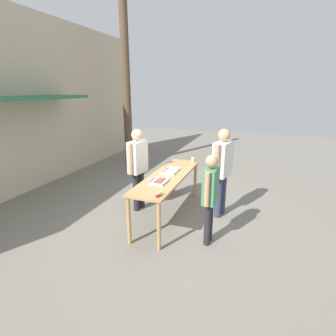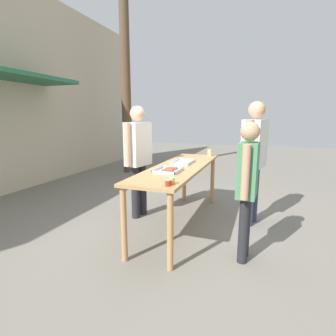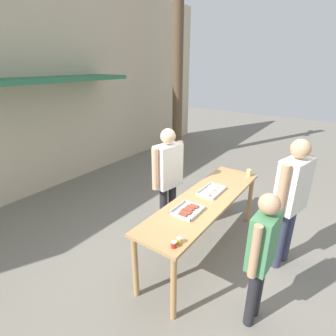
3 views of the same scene
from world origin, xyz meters
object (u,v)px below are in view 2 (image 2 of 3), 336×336
(person_server_behind_table, at_px, (138,152))
(food_tray_buns, at_px, (183,162))
(condiment_jar_ketchup, at_px, (172,181))
(person_customer_with_cup, at_px, (254,153))
(food_tray_sausages, at_px, (168,171))
(person_customer_holding_hotdog, at_px, (247,180))
(condiment_jar_mustard, at_px, (168,183))
(beer_cup, at_px, (210,153))
(utility_pole, at_px, (125,61))

(person_server_behind_table, bearing_deg, food_tray_buns, -72.74)
(condiment_jar_ketchup, height_order, person_customer_with_cup, person_customer_with_cup)
(food_tray_sausages, height_order, person_customer_with_cup, person_customer_with_cup)
(person_customer_holding_hotdog, distance_m, person_customer_with_cup, 1.13)
(condiment_jar_mustard, bearing_deg, food_tray_buns, 10.45)
(condiment_jar_mustard, relative_size, person_customer_holding_hotdog, 0.04)
(condiment_jar_ketchup, distance_m, person_customer_holding_hotdog, 0.84)
(food_tray_buns, bearing_deg, condiment_jar_mustard, -169.55)
(food_tray_sausages, relative_size, person_customer_holding_hotdog, 0.24)
(food_tray_buns, distance_m, beer_cup, 0.94)
(utility_pole, bearing_deg, food_tray_sausages, -144.70)
(food_tray_buns, xyz_separation_m, person_server_behind_table, (-0.09, 0.72, 0.13))
(food_tray_sausages, relative_size, utility_pole, 0.06)
(person_customer_with_cup, relative_size, utility_pole, 0.30)
(food_tray_buns, height_order, person_customer_holding_hotdog, person_customer_holding_hotdog)
(person_server_behind_table, height_order, person_customer_with_cup, person_customer_with_cup)
(person_server_behind_table, distance_m, person_customer_with_cup, 1.78)
(person_customer_with_cup, height_order, utility_pole, utility_pole)
(food_tray_sausages, height_order, food_tray_buns, food_tray_buns)
(condiment_jar_ketchup, relative_size, person_customer_holding_hotdog, 0.04)
(food_tray_buns, distance_m, person_customer_with_cup, 1.07)
(food_tray_buns, height_order, condiment_jar_mustard, condiment_jar_mustard)
(food_tray_sausages, relative_size, person_server_behind_table, 0.21)
(condiment_jar_ketchup, bearing_deg, person_customer_holding_hotdog, -64.83)
(person_customer_holding_hotdog, bearing_deg, person_server_behind_table, -112.15)
(beer_cup, bearing_deg, person_customer_with_cup, -130.77)
(person_server_behind_table, distance_m, utility_pole, 4.23)
(person_customer_holding_hotdog, height_order, person_customer_with_cup, person_customer_with_cup)
(person_server_behind_table, bearing_deg, condiment_jar_mustard, -131.95)
(condiment_jar_mustard, distance_m, person_customer_with_cup, 1.76)
(beer_cup, xyz_separation_m, utility_pole, (2.15, 2.88, 2.17))
(food_tray_buns, distance_m, condiment_jar_mustard, 1.36)
(condiment_jar_ketchup, relative_size, person_customer_with_cup, 0.04)
(beer_cup, bearing_deg, person_server_behind_table, 136.13)
(condiment_jar_mustard, xyz_separation_m, beer_cup, (2.25, 0.01, 0.03))
(condiment_jar_mustard, height_order, person_customer_holding_hotdog, person_customer_holding_hotdog)
(condiment_jar_ketchup, relative_size, beer_cup, 0.57)
(food_tray_sausages, height_order, condiment_jar_ketchup, condiment_jar_ketchup)
(food_tray_sausages, relative_size, condiment_jar_ketchup, 5.64)
(food_tray_sausages, bearing_deg, condiment_jar_mustard, -159.98)
(food_tray_sausages, distance_m, person_customer_holding_hotdog, 1.04)
(condiment_jar_mustard, distance_m, utility_pole, 5.70)
(person_customer_holding_hotdog, bearing_deg, beer_cup, -153.92)
(person_server_behind_table, relative_size, person_customer_holding_hotdog, 1.14)
(person_customer_holding_hotdog, bearing_deg, food_tray_buns, -128.57)
(food_tray_sausages, relative_size, beer_cup, 3.23)
(condiment_jar_ketchup, bearing_deg, person_customer_with_cup, -27.73)
(condiment_jar_mustard, distance_m, beer_cup, 2.25)
(food_tray_sausages, height_order, person_customer_holding_hotdog, person_customer_holding_hotdog)
(condiment_jar_mustard, bearing_deg, person_customer_holding_hotdog, -59.90)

